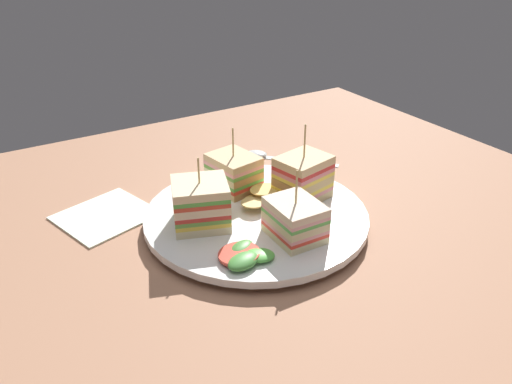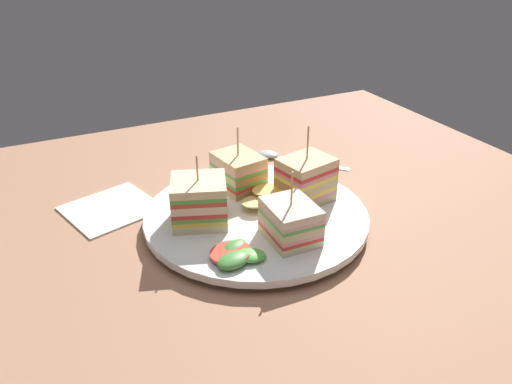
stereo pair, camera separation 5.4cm
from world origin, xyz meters
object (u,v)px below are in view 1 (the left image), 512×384
at_px(sandwich_wedge_2, 303,178).
at_px(sandwich_wedge_3, 234,172).
at_px(plate, 256,216).
at_px(sandwich_wedge_1, 295,220).
at_px(chip_pile, 261,197).
at_px(sandwich_wedge_0, 201,204).
at_px(spoon, 269,156).
at_px(napkin, 106,215).

relative_size(sandwich_wedge_2, sandwich_wedge_3, 1.17).
height_order(plate, sandwich_wedge_2, sandwich_wedge_2).
xyz_separation_m(sandwich_wedge_1, chip_pile, (0.01, 0.09, -0.01)).
relative_size(sandwich_wedge_0, chip_pile, 1.23).
height_order(sandwich_wedge_2, spoon, sandwich_wedge_2).
bearing_deg(sandwich_wedge_3, spoon, 118.48).
distance_m(plate, sandwich_wedge_3, 0.08).
bearing_deg(spoon, sandwich_wedge_0, 85.51).
distance_m(sandwich_wedge_0, sandwich_wedge_3, 0.10).
height_order(sandwich_wedge_2, napkin, sandwich_wedge_2).
bearing_deg(chip_pile, sandwich_wedge_3, 99.94).
xyz_separation_m(sandwich_wedge_0, sandwich_wedge_1, (0.08, -0.08, -0.01)).
distance_m(sandwich_wedge_3, chip_pile, 0.06).
height_order(sandwich_wedge_0, sandwich_wedge_2, sandwich_wedge_2).
xyz_separation_m(sandwich_wedge_3, spoon, (0.12, 0.09, -0.04)).
bearing_deg(chip_pile, sandwich_wedge_0, -175.76).
bearing_deg(sandwich_wedge_2, sandwich_wedge_3, -60.57).
bearing_deg(napkin, sandwich_wedge_3, -15.83).
distance_m(sandwich_wedge_1, sandwich_wedge_3, 0.15).
distance_m(chip_pile, spoon, 0.19).
height_order(plate, napkin, plate).
bearing_deg(chip_pile, plate, -137.12).
xyz_separation_m(sandwich_wedge_0, sandwich_wedge_2, (0.15, -0.01, 0.00)).
bearing_deg(sandwich_wedge_2, napkin, -39.21).
relative_size(sandwich_wedge_1, napkin, 0.77).
relative_size(plate, sandwich_wedge_1, 3.30).
xyz_separation_m(spoon, napkin, (-0.30, -0.04, -0.00)).
height_order(sandwich_wedge_0, napkin, sandwich_wedge_0).
height_order(plate, sandwich_wedge_1, sandwich_wedge_1).
bearing_deg(sandwich_wedge_2, sandwich_wedge_0, -16.26).
bearing_deg(sandwich_wedge_1, sandwich_wedge_0, 46.23).
relative_size(sandwich_wedge_0, sandwich_wedge_2, 0.85).
bearing_deg(spoon, sandwich_wedge_3, 85.62).
xyz_separation_m(plate, sandwich_wedge_2, (0.07, -0.00, 0.04)).
xyz_separation_m(sandwich_wedge_0, sandwich_wedge_3, (0.08, 0.06, -0.00)).
distance_m(sandwich_wedge_1, chip_pile, 0.09).
bearing_deg(sandwich_wedge_3, napkin, -115.26).
distance_m(sandwich_wedge_0, sandwich_wedge_2, 0.15).
bearing_deg(napkin, plate, -36.69).
relative_size(sandwich_wedge_1, sandwich_wedge_2, 0.83).
xyz_separation_m(sandwich_wedge_1, sandwich_wedge_2, (0.07, 0.07, 0.01)).
bearing_deg(napkin, chip_pile, -29.93).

